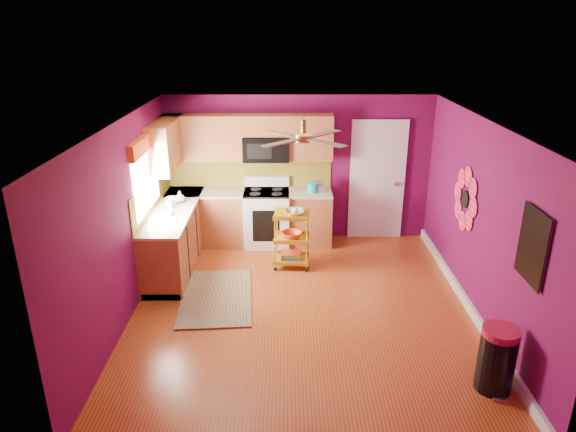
{
  "coord_description": "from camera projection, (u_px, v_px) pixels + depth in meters",
  "views": [
    {
      "loc": [
        -0.2,
        -6.01,
        3.63
      ],
      "look_at": [
        -0.19,
        0.4,
        1.18
      ],
      "focal_mm": 32.0,
      "sensor_mm": 36.0,
      "label": 1
    }
  ],
  "objects": [
    {
      "name": "toaster",
      "position": [
        318.0,
        186.0,
        8.58
      ],
      "size": [
        0.22,
        0.15,
        0.18
      ],
      "primitive_type": "cube",
      "color": "beige",
      "rests_on": "lower_cabinets"
    },
    {
      "name": "ground",
      "position": [
        302.0,
        308.0,
        6.91
      ],
      "size": [
        5.0,
        5.0,
        0.0
      ],
      "primitive_type": "plane",
      "color": "maroon",
      "rests_on": "ground"
    },
    {
      "name": "counter_dish",
      "position": [
        173.0,
        200.0,
        8.08
      ],
      "size": [
        0.28,
        0.28,
        0.07
      ],
      "primitive_type": "imported",
      "color": "white",
      "rests_on": "lower_cabinets"
    },
    {
      "name": "trash_can",
      "position": [
        497.0,
        359.0,
        5.29
      ],
      "size": [
        0.43,
        0.44,
        0.72
      ],
      "color": "black",
      "rests_on": "ground"
    },
    {
      "name": "right_wall_art",
      "position": [
        492.0,
        217.0,
        6.08
      ],
      "size": [
        0.04,
        2.74,
        1.04
      ],
      "color": "black",
      "rests_on": "ground"
    },
    {
      "name": "teal_kettle",
      "position": [
        313.0,
        187.0,
        8.55
      ],
      "size": [
        0.18,
        0.18,
        0.21
      ],
      "color": "#16A0A5",
      "rests_on": "lower_cabinets"
    },
    {
      "name": "soap_bottle_a",
      "position": [
        169.0,
        203.0,
        7.75
      ],
      "size": [
        0.09,
        0.1,
        0.21
      ],
      "primitive_type": "imported",
      "color": "#EA3F72",
      "rests_on": "lower_cabinets"
    },
    {
      "name": "panel_door",
      "position": [
        377.0,
        182.0,
        8.85
      ],
      "size": [
        0.95,
        0.11,
        2.15
      ],
      "color": "white",
      "rests_on": "ground"
    },
    {
      "name": "shag_rug",
      "position": [
        217.0,
        297.0,
        7.17
      ],
      "size": [
        1.08,
        1.65,
        0.02
      ],
      "primitive_type": "cube",
      "rotation": [
        0.0,
        0.0,
        0.07
      ],
      "color": "black",
      "rests_on": "ground"
    },
    {
      "name": "ceiling_fan",
      "position": [
        303.0,
        137.0,
        6.28
      ],
      "size": [
        1.01,
        1.01,
        0.26
      ],
      "color": "#BF8C3F",
      "rests_on": "ground"
    },
    {
      "name": "room_envelope",
      "position": [
        306.0,
        193.0,
        6.33
      ],
      "size": [
        4.54,
        5.04,
        2.52
      ],
      "color": "#5F0A44",
      "rests_on": "ground"
    },
    {
      "name": "electric_range",
      "position": [
        267.0,
        217.0,
        8.77
      ],
      "size": [
        0.76,
        0.66,
        1.13
      ],
      "color": "white",
      "rests_on": "ground"
    },
    {
      "name": "left_window",
      "position": [
        145.0,
        163.0,
        7.27
      ],
      "size": [
        0.08,
        1.35,
        1.08
      ],
      "color": "white",
      "rests_on": "ground"
    },
    {
      "name": "counter_cup",
      "position": [
        170.0,
        212.0,
        7.56
      ],
      "size": [
        0.11,
        0.11,
        0.09
      ],
      "primitive_type": "imported",
      "color": "white",
      "rests_on": "lower_cabinets"
    },
    {
      "name": "lower_cabinets",
      "position": [
        218.0,
        228.0,
        8.45
      ],
      "size": [
        2.81,
        2.31,
        0.94
      ],
      "color": "brown",
      "rests_on": "ground"
    },
    {
      "name": "rolling_cart",
      "position": [
        292.0,
        237.0,
        7.91
      ],
      "size": [
        0.57,
        0.43,
        0.98
      ],
      "color": "gold",
      "rests_on": "ground"
    },
    {
      "name": "soap_bottle_b",
      "position": [
        180.0,
        197.0,
        8.07
      ],
      "size": [
        0.15,
        0.15,
        0.19
      ],
      "primitive_type": "imported",
      "color": "white",
      "rests_on": "lower_cabinets"
    },
    {
      "name": "upper_cabinetry",
      "position": [
        223.0,
        141.0,
        8.29
      ],
      "size": [
        2.8,
        2.3,
        1.26
      ],
      "color": "brown",
      "rests_on": "ground"
    }
  ]
}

